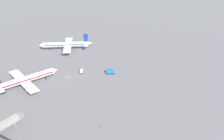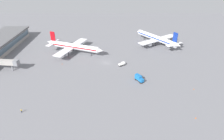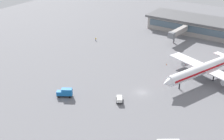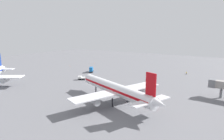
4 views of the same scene
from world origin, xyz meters
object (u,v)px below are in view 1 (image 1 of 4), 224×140
ground_crew_worker (101,126)px  safety_cone_far_side (159,72)px  safety_cone_mid_apron (43,97)px  catering_truck (110,72)px  safety_cone_near_gate (136,62)px  airplane_taxiing (66,44)px  airplane_at_gate (25,79)px  pushback_tractor (82,71)px

ground_crew_worker → safety_cone_far_side: bearing=164.5°
safety_cone_mid_apron → safety_cone_far_side: (48.24, 64.03, 0.00)m
catering_truck → safety_cone_far_side: catering_truck is taller
safety_cone_near_gate → safety_cone_far_side: size_ratio=1.00×
safety_cone_mid_apron → safety_cone_near_gate: bearing=68.6°
airplane_taxiing → catering_truck: (53.74, -20.34, -3.26)m
airplane_taxiing → catering_truck: 57.55m
airplane_taxiing → safety_cone_near_gate: bearing=151.0°
airplane_taxiing → catering_truck: size_ratio=6.75×
airplane_at_gate → pushback_tractor: size_ratio=8.97×
airplane_taxiing → safety_cone_near_gate: airplane_taxiing is taller
pushback_tractor → safety_cone_far_side: pushback_tractor is taller
safety_cone_far_side → ground_crew_worker: bearing=-93.2°
airplane_taxiing → safety_cone_near_gate: (61.81, 5.78, -4.66)m
safety_cone_mid_apron → catering_truck: bearing=66.2°
catering_truck → ground_crew_worker: catering_truck is taller
airplane_taxiing → ground_crew_worker: (78.17, -72.21, -4.11)m
catering_truck → safety_cone_mid_apron: size_ratio=9.62×
pushback_tractor → safety_cone_mid_apron: bearing=144.6°
airplane_at_gate → catering_truck: (37.47, 40.61, -3.21)m
safety_cone_near_gate → safety_cone_mid_apron: size_ratio=1.00×
safety_cone_near_gate → safety_cone_mid_apron: (-27.88, -71.11, 0.00)m
airplane_taxiing → pushback_tractor: bearing=107.0°
airplane_taxiing → safety_cone_far_side: (82.16, -1.31, -4.66)m
pushback_tractor → airplane_taxiing: bearing=18.5°
catering_truck → safety_cone_near_gate: (8.07, 26.12, -1.40)m
airplane_at_gate → safety_cone_far_side: size_ratio=70.67×
safety_cone_mid_apron → airplane_taxiing: bearing=117.4°
safety_cone_near_gate → airplane_at_gate: bearing=-124.3°
airplane_taxiing → pushback_tractor: airplane_taxiing is taller
catering_truck → pushback_tractor: 19.91m
safety_cone_near_gate → catering_truck: bearing=-107.2°
safety_cone_far_side → safety_cone_mid_apron: bearing=-127.0°
airplane_at_gate → safety_cone_mid_apron: size_ratio=70.67×
ground_crew_worker → catering_truck: bearing=-167.1°
airplane_at_gate → ground_crew_worker: bearing=-78.6°
ground_crew_worker → pushback_tractor: bearing=-148.1°
airplane_taxiing → safety_cone_mid_apron: bearing=83.1°
catering_truck → safety_cone_near_gate: size_ratio=9.62×
airplane_taxiing → catering_truck: airplane_taxiing is taller
pushback_tractor → safety_cone_mid_apron: size_ratio=7.88×
ground_crew_worker → airplane_at_gate: bearing=-112.6°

